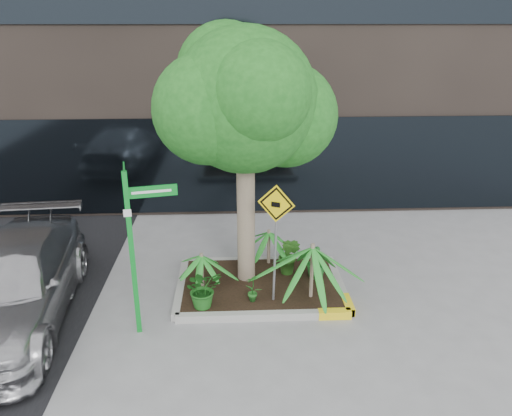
{
  "coord_description": "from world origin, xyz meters",
  "views": [
    {
      "loc": [
        -0.3,
        -8.54,
        5.14
      ],
      "look_at": [
        0.11,
        0.2,
        1.8
      ],
      "focal_mm": 35.0,
      "sensor_mm": 36.0,
      "label": 1
    }
  ],
  "objects_px": {
    "street_sign_post": "(134,235)",
    "cattle_sign": "(276,224)",
    "parked_car": "(10,284)",
    "tree": "(245,101)"
  },
  "relations": [
    {
      "from": "parked_car",
      "to": "street_sign_post",
      "type": "height_order",
      "value": "street_sign_post"
    },
    {
      "from": "tree",
      "to": "cattle_sign",
      "type": "bearing_deg",
      "value": -59.15
    },
    {
      "from": "street_sign_post",
      "to": "cattle_sign",
      "type": "bearing_deg",
      "value": 3.56
    },
    {
      "from": "parked_car",
      "to": "street_sign_post",
      "type": "relative_size",
      "value": 1.71
    },
    {
      "from": "tree",
      "to": "parked_car",
      "type": "bearing_deg",
      "value": -164.92
    },
    {
      "from": "tree",
      "to": "cattle_sign",
      "type": "relative_size",
      "value": 2.26
    },
    {
      "from": "tree",
      "to": "street_sign_post",
      "type": "bearing_deg",
      "value": -140.7
    },
    {
      "from": "parked_car",
      "to": "cattle_sign",
      "type": "distance_m",
      "value": 4.83
    },
    {
      "from": "cattle_sign",
      "to": "street_sign_post",
      "type": "bearing_deg",
      "value": -140.16
    },
    {
      "from": "parked_car",
      "to": "cattle_sign",
      "type": "height_order",
      "value": "cattle_sign"
    }
  ]
}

